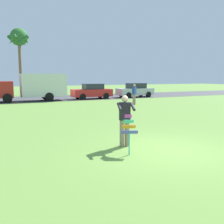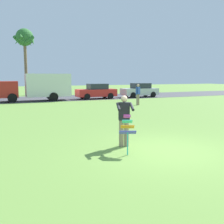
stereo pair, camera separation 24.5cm
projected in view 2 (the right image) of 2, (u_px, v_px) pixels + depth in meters
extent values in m
plane|color=olive|center=(164.00, 151.00, 8.39)|extent=(120.00, 120.00, 0.00)
cube|color=#424247|center=(46.00, 99.00, 28.11)|extent=(120.00, 8.00, 0.01)
cylinder|color=gray|center=(127.00, 133.00, 8.89)|extent=(0.16, 0.16, 0.90)
cylinder|color=gray|center=(121.00, 133.00, 8.87)|extent=(0.16, 0.16, 0.90)
cube|color=black|center=(124.00, 111.00, 8.78)|extent=(0.41, 0.33, 0.60)
sphere|color=beige|center=(124.00, 99.00, 8.72)|extent=(0.22, 0.22, 0.22)
cylinder|color=black|center=(132.00, 107.00, 8.53)|extent=(0.28, 0.58, 0.24)
cylinder|color=black|center=(118.00, 107.00, 8.49)|extent=(0.28, 0.58, 0.24)
cube|color=#D83399|center=(127.00, 116.00, 8.25)|extent=(0.26, 0.22, 0.12)
cube|color=#33BFBF|center=(127.00, 121.00, 8.11)|extent=(0.35, 0.26, 0.12)
cube|color=orange|center=(127.00, 127.00, 7.97)|extent=(0.44, 0.30, 0.12)
cube|color=#4C4CCC|center=(128.00, 132.00, 7.83)|extent=(0.52, 0.34, 0.12)
cylinder|color=#33BFBF|center=(128.00, 144.00, 7.87)|extent=(0.04, 0.04, 0.70)
cube|color=#B2231E|center=(8.00, 89.00, 24.30)|extent=(1.85, 1.94, 1.50)
cube|color=silver|center=(48.00, 85.00, 25.66)|extent=(4.25, 2.10, 2.20)
cylinder|color=black|center=(12.00, 98.00, 23.69)|extent=(0.85, 0.30, 0.84)
cylinder|color=black|center=(12.00, 97.00, 25.38)|extent=(0.85, 0.30, 0.84)
cylinder|color=black|center=(54.00, 97.00, 25.10)|extent=(0.85, 0.30, 0.84)
cylinder|color=black|center=(50.00, 96.00, 26.78)|extent=(0.85, 0.30, 0.84)
cube|color=red|center=(96.00, 93.00, 27.81)|extent=(4.22, 1.75, 0.76)
cube|color=#282D38|center=(97.00, 87.00, 27.79)|extent=(2.03, 1.42, 0.60)
cylinder|color=black|center=(87.00, 97.00, 26.59)|extent=(0.64, 0.23, 0.64)
cylinder|color=black|center=(82.00, 96.00, 28.05)|extent=(0.64, 0.23, 0.64)
cylinder|color=black|center=(110.00, 96.00, 27.66)|extent=(0.64, 0.23, 0.64)
cylinder|color=black|center=(104.00, 95.00, 29.12)|extent=(0.64, 0.23, 0.64)
cube|color=silver|center=(140.00, 92.00, 29.93)|extent=(4.22, 1.76, 0.76)
cube|color=#282D38|center=(141.00, 86.00, 29.91)|extent=(2.04, 1.42, 0.60)
cylinder|color=black|center=(133.00, 95.00, 28.71)|extent=(0.64, 0.23, 0.64)
cylinder|color=black|center=(126.00, 94.00, 30.16)|extent=(0.64, 0.23, 0.64)
cylinder|color=black|center=(153.00, 95.00, 29.79)|extent=(0.64, 0.23, 0.64)
cylinder|color=black|center=(145.00, 94.00, 31.24)|extent=(0.64, 0.23, 0.64)
cylinder|color=brown|center=(26.00, 68.00, 32.39)|extent=(0.36, 0.36, 6.89)
sphere|color=#2D6B2D|center=(25.00, 37.00, 31.90)|extent=(2.10, 2.10, 2.10)
cone|color=#2D6B2D|center=(33.00, 41.00, 32.34)|extent=(0.44, 1.56, 1.28)
cone|color=#2D6B2D|center=(26.00, 42.00, 32.90)|extent=(1.62, 0.90, 1.28)
cone|color=#2D6B2D|center=(18.00, 41.00, 32.16)|extent=(1.27, 1.52, 1.28)
cone|color=#2D6B2D|center=(18.00, 40.00, 31.14)|extent=(1.27, 1.52, 1.28)
cone|color=#2D6B2D|center=(28.00, 40.00, 31.26)|extent=(1.62, 0.90, 1.28)
cylinder|color=gray|center=(138.00, 100.00, 21.75)|extent=(0.16, 0.16, 0.90)
cylinder|color=gray|center=(137.00, 100.00, 21.61)|extent=(0.16, 0.16, 0.90)
cube|color=#2D4CA5|center=(138.00, 91.00, 21.58)|extent=(0.42, 0.37, 0.60)
sphere|color=tan|center=(138.00, 85.00, 21.52)|extent=(0.22, 0.22, 0.22)
cylinder|color=#2D4CA5|center=(139.00, 91.00, 21.77)|extent=(0.09, 0.09, 0.58)
cylinder|color=#2D4CA5|center=(136.00, 91.00, 21.39)|extent=(0.09, 0.09, 0.58)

